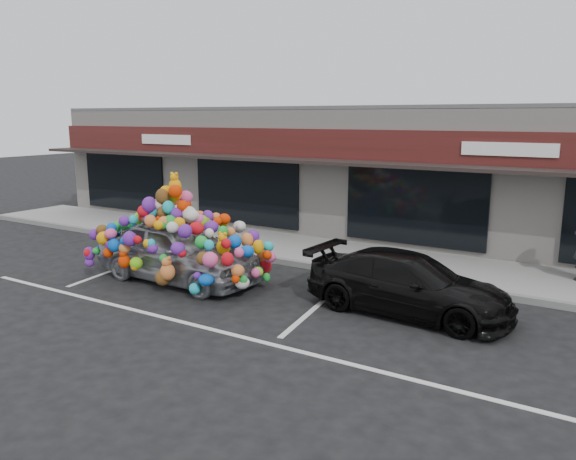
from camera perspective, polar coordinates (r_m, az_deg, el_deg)
The scene contains 9 objects.
ground at distance 13.69m, azimuth -7.41°, elevation -5.55°, with size 90.00×90.00×0.00m, color black.
shop_building at distance 20.43m, azimuth 7.55°, elevation 6.26°, with size 24.00×7.20×4.31m.
sidewalk at distance 16.85m, azimuth 1.16°, elevation -1.95°, with size 26.00×3.00×0.15m, color gray.
kerb at distance 15.61m, azimuth -1.64°, elevation -3.04°, with size 26.00×0.18×0.16m, color slate.
parking_stripe_left at distance 15.97m, azimuth -15.94°, elevation -3.42°, with size 0.12×4.40×0.01m, color silver.
parking_stripe_mid at distance 12.37m, azimuth 3.42°, elevation -7.34°, with size 0.12×4.40×0.01m, color silver.
lane_line at distance 10.81m, azimuth -6.80°, elevation -10.23°, with size 14.00×0.12×0.01m, color silver.
toy_car at distance 13.95m, azimuth -11.15°, elevation -1.44°, with size 3.17×4.73×2.72m.
black_sedan at distance 11.79m, azimuth 12.10°, elevation -5.38°, with size 4.27×1.74×1.24m, color black.
Camera 1 is at (8.30, -10.13, 3.99)m, focal length 35.00 mm.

